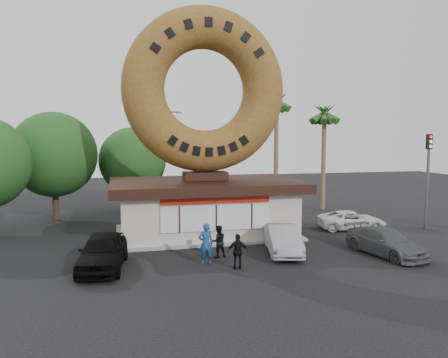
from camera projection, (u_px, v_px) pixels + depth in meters
ground at (229, 261)px, 20.86m from camera, size 90.00×90.00×0.00m
donut_shop at (205, 205)px, 26.48m from camera, size 11.20×7.20×3.80m
giant_donut at (205, 90)px, 25.82m from camera, size 9.72×2.48×9.72m
tree_west at (54, 155)px, 30.77m from camera, size 6.00×6.00×7.65m
tree_mid at (133, 161)px, 34.05m from camera, size 5.20×5.20×6.63m
palm_near at (277, 106)px, 35.34m from camera, size 2.60×2.60×9.75m
palm_far at (324, 117)px, 34.79m from camera, size 2.60×2.60×8.75m
street_lamp at (159, 154)px, 35.47m from camera, size 2.11×0.20×8.00m
traffic_signal at (428, 169)px, 27.61m from camera, size 0.30×0.38×6.07m
person_left at (206, 244)px, 20.26m from camera, size 0.71×0.47×1.93m
person_center at (218, 241)px, 21.36m from camera, size 0.81×0.65×1.60m
person_right at (238, 252)px, 19.49m from camera, size 1.00×0.59×1.60m
car_black at (103, 251)px, 19.53m from camera, size 2.45×4.89×1.60m
car_silver at (283, 240)px, 22.14m from camera, size 2.37×4.51×1.41m
car_grey at (386, 242)px, 21.81m from camera, size 2.72×4.80×1.31m
car_white at (352, 220)px, 27.81m from camera, size 4.56×2.75×1.18m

